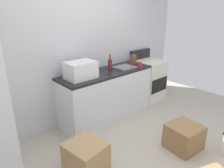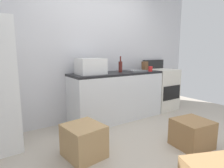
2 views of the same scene
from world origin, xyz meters
TOP-DOWN VIEW (x-y plane):
  - ground_plane at (0.00, 0.00)m, footprint 6.00×6.00m
  - wall_back at (0.00, 1.55)m, footprint 5.00×0.10m
  - kitchen_counter at (0.30, 1.20)m, footprint 1.80×0.60m
  - stove_oven at (1.52, 1.21)m, footprint 0.60×0.61m
  - microwave at (-0.25, 1.19)m, footprint 0.46×0.34m
  - sink_basin at (0.70, 1.14)m, footprint 0.36×0.32m
  - wine_bottle at (0.37, 1.19)m, footprint 0.07×0.07m
  - coffee_mug at (0.95, 0.99)m, footprint 0.08×0.08m
  - knife_block at (1.07, 1.26)m, footprint 0.10×0.10m
  - cardboard_box_large at (-0.81, 0.32)m, footprint 0.48×0.51m
  - cardboard_box_medium at (0.51, -0.26)m, footprint 0.50×0.48m

SIDE VIEW (x-z plane):
  - ground_plane at x=0.00m, z-range 0.00..0.00m
  - cardboard_box_medium at x=0.51m, z-range 0.00..0.37m
  - cardboard_box_large at x=-0.81m, z-range 0.00..0.40m
  - kitchen_counter at x=0.30m, z-range 0.00..0.90m
  - stove_oven at x=1.52m, z-range -0.08..1.02m
  - sink_basin at x=0.70m, z-range 0.90..0.93m
  - coffee_mug at x=0.95m, z-range 0.90..1.00m
  - knife_block at x=1.07m, z-range 0.90..1.08m
  - wine_bottle at x=0.37m, z-range 0.86..1.16m
  - microwave at x=-0.25m, z-range 0.90..1.17m
  - wall_back at x=0.00m, z-range 0.00..2.60m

